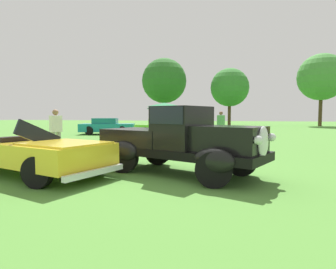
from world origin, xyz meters
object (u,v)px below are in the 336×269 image
(neighbor_convertible, at_px, (36,152))
(canopy_tent_left_field, at_px, (164,106))
(show_car_teal, at_px, (107,126))
(spectator_between_cars, at_px, (56,130))
(show_car_lime, at_px, (167,128))
(feature_pickup_truck, at_px, (180,140))
(spectator_near_truck, at_px, (221,124))

(neighbor_convertible, relative_size, canopy_tent_left_field, 1.70)
(show_car_teal, distance_m, spectator_between_cars, 11.16)
(show_car_lime, height_order, canopy_tent_left_field, canopy_tent_left_field)
(feature_pickup_truck, xyz_separation_m, spectator_between_cars, (-5.12, 2.25, 0.05))
(neighbor_convertible, bearing_deg, show_car_lime, 89.16)
(feature_pickup_truck, bearing_deg, spectator_near_truck, 87.51)
(feature_pickup_truck, bearing_deg, show_car_teal, 122.44)
(show_car_teal, xyz_separation_m, spectator_between_cars, (3.12, -10.72, 0.31))
(canopy_tent_left_field, bearing_deg, show_car_lime, -74.45)
(feature_pickup_truck, distance_m, canopy_tent_left_field, 22.40)
(spectator_near_truck, bearing_deg, feature_pickup_truck, -92.49)
(feature_pickup_truck, relative_size, neighbor_convertible, 0.99)
(feature_pickup_truck, relative_size, show_car_lime, 1.05)
(neighbor_convertible, relative_size, spectator_near_truck, 2.73)
(neighbor_convertible, distance_m, spectator_between_cars, 3.65)
(neighbor_convertible, xyz_separation_m, show_car_lime, (0.19, 12.73, 0.02))
(neighbor_convertible, height_order, spectator_between_cars, spectator_between_cars)
(show_car_lime, relative_size, canopy_tent_left_field, 1.61)
(neighbor_convertible, bearing_deg, spectator_near_truck, 70.83)
(spectator_near_truck, xyz_separation_m, canopy_tent_left_field, (-6.41, 11.34, 1.51))
(feature_pickup_truck, bearing_deg, neighbor_convertible, -164.23)
(neighbor_convertible, relative_size, show_car_lime, 1.06)
(show_car_lime, bearing_deg, canopy_tent_left_field, 105.55)
(show_car_lime, distance_m, spectator_near_truck, 4.02)
(neighbor_convertible, relative_size, show_car_teal, 1.06)
(neighbor_convertible, height_order, spectator_near_truck, spectator_near_truck)
(feature_pickup_truck, height_order, neighbor_convertible, feature_pickup_truck)
(feature_pickup_truck, xyz_separation_m, neighbor_convertible, (-3.44, -0.97, -0.29))
(show_car_teal, bearing_deg, spectator_between_cars, -73.78)
(spectator_between_cars, height_order, canopy_tent_left_field, canopy_tent_left_field)
(spectator_between_cars, relative_size, canopy_tent_left_field, 0.62)
(show_car_teal, height_order, spectator_near_truck, spectator_near_truck)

